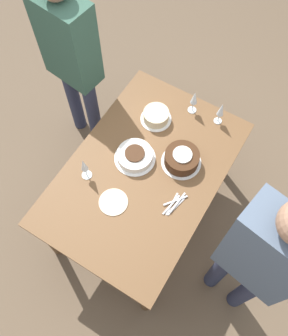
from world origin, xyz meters
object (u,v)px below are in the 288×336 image
at_px(wine_glass_near, 194,99).
at_px(person_watching, 71,55).
at_px(wine_glass_extra, 84,166).
at_px(cake_back_decorated, 156,116).
at_px(wine_glass_far, 221,110).
at_px(cake_center_white, 135,156).
at_px(person_cutting, 259,258).
at_px(cake_front_chocolate, 182,159).

distance_m(wine_glass_near, person_watching, 0.93).
xyz_separation_m(wine_glass_near, wine_glass_extra, (-0.83, 0.35, -0.00)).
height_order(cake_back_decorated, wine_glass_far, wine_glass_far).
relative_size(cake_center_white, person_cutting, 0.16).
relative_size(cake_front_chocolate, cake_back_decorated, 1.22).
height_order(cake_front_chocolate, cake_back_decorated, cake_front_chocolate).
relative_size(cake_front_chocolate, wine_glass_near, 1.33).
bearing_deg(person_watching, cake_front_chocolate, -4.72).
bearing_deg(wine_glass_near, cake_center_white, 165.24).
xyz_separation_m(wine_glass_far, person_cutting, (-0.87, -0.61, 0.17)).
bearing_deg(wine_glass_near, wine_glass_extra, 156.94).
bearing_deg(wine_glass_far, person_watching, 100.85).
height_order(wine_glass_far, wine_glass_extra, wine_glass_extra).
relative_size(cake_back_decorated, wine_glass_extra, 1.06).
xyz_separation_m(cake_back_decorated, person_watching, (0.01, 0.71, 0.21)).
bearing_deg(wine_glass_far, cake_center_white, 148.40).
distance_m(wine_glass_far, person_watching, 1.13).
distance_m(cake_center_white, person_watching, 0.86).
bearing_deg(cake_front_chocolate, wine_glass_far, -8.57).
xyz_separation_m(cake_center_white, person_cutting, (-0.30, -0.96, 0.27)).
xyz_separation_m(cake_back_decorated, wine_glass_far, (0.22, -0.39, 0.10)).
distance_m(cake_center_white, wine_glass_far, 0.68).
height_order(wine_glass_far, person_cutting, person_cutting).
bearing_deg(wine_glass_extra, wine_glass_far, -33.43).
bearing_deg(wine_glass_near, cake_back_decorated, 137.82).
xyz_separation_m(wine_glass_extra, person_watching, (0.63, 0.54, 0.11)).
xyz_separation_m(cake_front_chocolate, person_cutting, (-0.44, -0.68, 0.25)).
bearing_deg(person_cutting, cake_back_decorated, -22.67).
xyz_separation_m(person_cutting, person_watching, (0.66, 1.71, -0.06)).
height_order(cake_front_chocolate, person_cutting, person_cutting).
bearing_deg(cake_back_decorated, cake_center_white, -173.57).
height_order(cake_front_chocolate, wine_glass_far, wine_glass_far).
bearing_deg(wine_glass_extra, person_watching, 40.54).
relative_size(wine_glass_extra, person_cutting, 0.12).
bearing_deg(cake_back_decorated, person_watching, 89.45).
bearing_deg(cake_center_white, wine_glass_near, -14.76).
height_order(cake_front_chocolate, wine_glass_extra, wine_glass_extra).
height_order(cake_center_white, wine_glass_extra, wine_glass_extra).
bearing_deg(cake_front_chocolate, person_cutting, -122.91).
xyz_separation_m(cake_front_chocolate, cake_back_decorated, (0.21, 0.32, -0.01)).
xyz_separation_m(wine_glass_near, person_cutting, (-0.86, -0.81, 0.17)).
bearing_deg(person_watching, wine_glass_extra, -42.17).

